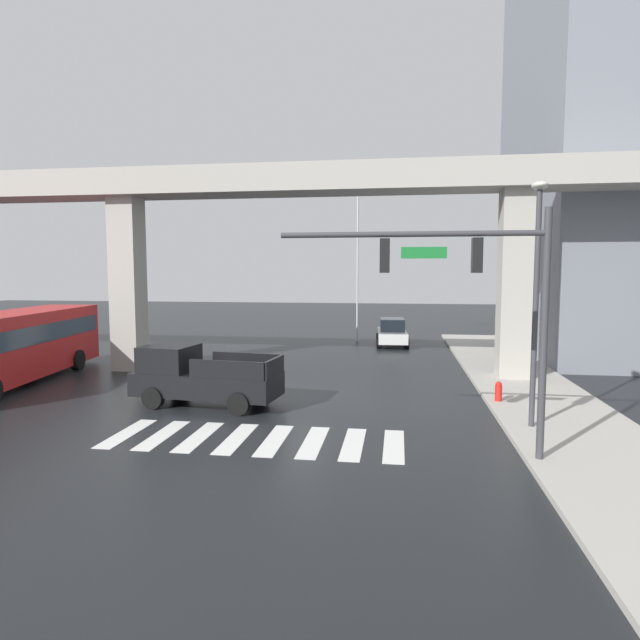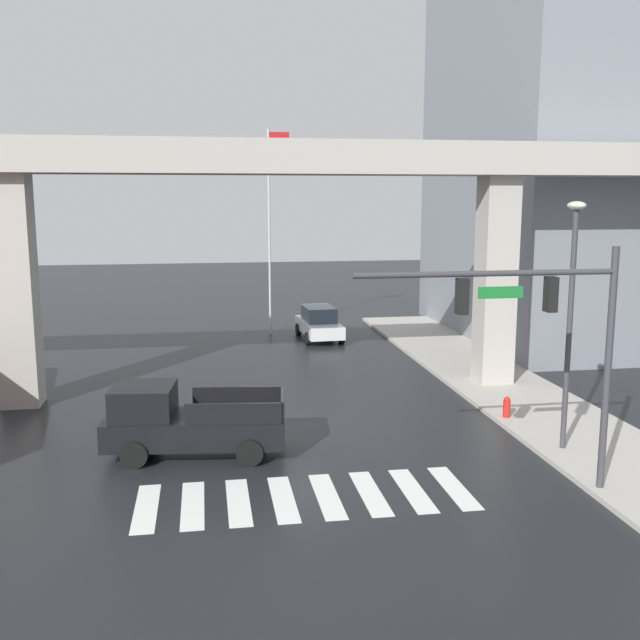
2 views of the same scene
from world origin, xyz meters
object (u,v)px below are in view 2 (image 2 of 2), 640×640
street_lamp_near_corner (571,298)px  fire_hydrant (507,409)px  sedan_white (319,323)px  flagpole (271,218)px  pickup_truck (185,422)px  traffic_signal_mast (545,323)px

street_lamp_near_corner → fire_hydrant: bearing=97.5°
sedan_white → flagpole: bearing=140.1°
sedan_white → pickup_truck: bearing=-111.7°
pickup_truck → sedan_white: size_ratio=1.20×
pickup_truck → fire_hydrant: pickup_truck is taller
pickup_truck → flagpole: flagpole is taller
sedan_white → traffic_signal_mast: bearing=-84.1°
traffic_signal_mast → flagpole: bearing=101.1°
sedan_white → flagpole: size_ratio=0.40×
traffic_signal_mast → fire_hydrant: 7.31m
traffic_signal_mast → flagpole: size_ratio=0.60×
pickup_truck → sedan_white: 17.61m
fire_hydrant → flagpole: flagpole is taller
pickup_truck → fire_hydrant: (10.43, 1.51, -0.56)m
traffic_signal_mast → fire_hydrant: size_ratio=7.64×
sedan_white → flagpole: 6.15m
traffic_signal_mast → flagpole: (-4.43, 22.64, 1.85)m
fire_hydrant → sedan_white: bearing=104.8°
sedan_white → flagpole: flagpole is taller
pickup_truck → sedan_white: pickup_truck is taller
flagpole → traffic_signal_mast: bearing=-78.9°
sedan_white → street_lamp_near_corner: street_lamp_near_corner is taller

